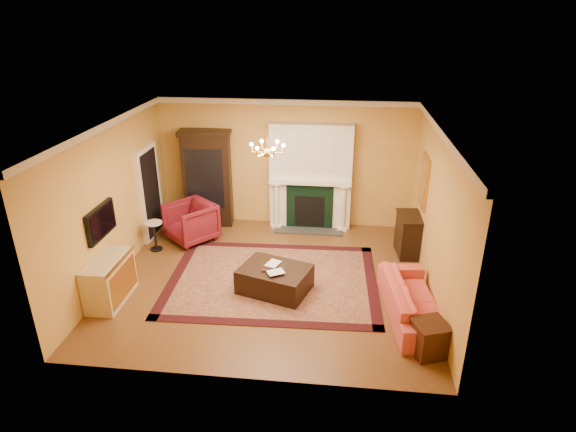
# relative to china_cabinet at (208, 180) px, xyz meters

# --- Properties ---
(floor) EXTENTS (6.00, 5.50, 0.02)m
(floor) POSITION_rel_china_cabinet_xyz_m (1.83, -2.49, -1.11)
(floor) COLOR brown
(floor) RESTS_ON ground
(ceiling) EXTENTS (6.00, 5.50, 0.02)m
(ceiling) POSITION_rel_china_cabinet_xyz_m (1.83, -2.49, 1.91)
(ceiling) COLOR white
(ceiling) RESTS_ON wall_back
(wall_back) EXTENTS (6.00, 0.02, 3.00)m
(wall_back) POSITION_rel_china_cabinet_xyz_m (1.83, 0.27, 0.40)
(wall_back) COLOR #DCA34F
(wall_back) RESTS_ON floor
(wall_front) EXTENTS (6.00, 0.02, 3.00)m
(wall_front) POSITION_rel_china_cabinet_xyz_m (1.83, -5.25, 0.40)
(wall_front) COLOR #DCA34F
(wall_front) RESTS_ON floor
(wall_left) EXTENTS (0.02, 5.50, 3.00)m
(wall_left) POSITION_rel_china_cabinet_xyz_m (-1.18, -2.49, 0.40)
(wall_left) COLOR #DCA34F
(wall_left) RESTS_ON floor
(wall_right) EXTENTS (0.02, 5.50, 3.00)m
(wall_right) POSITION_rel_china_cabinet_xyz_m (4.84, -2.49, 0.40)
(wall_right) COLOR #DCA34F
(wall_right) RESTS_ON floor
(fireplace) EXTENTS (1.90, 0.70, 2.50)m
(fireplace) POSITION_rel_china_cabinet_xyz_m (2.43, 0.08, 0.09)
(fireplace) COLOR white
(fireplace) RESTS_ON wall_back
(crown_molding) EXTENTS (6.00, 5.50, 0.12)m
(crown_molding) POSITION_rel_china_cabinet_xyz_m (1.83, -1.53, 1.84)
(crown_molding) COLOR silver
(crown_molding) RESTS_ON ceiling
(doorway) EXTENTS (0.08, 1.05, 2.10)m
(doorway) POSITION_rel_china_cabinet_xyz_m (-1.12, -0.79, -0.06)
(doorway) COLOR white
(doorway) RESTS_ON wall_left
(tv_panel) EXTENTS (0.09, 0.95, 0.58)m
(tv_panel) POSITION_rel_china_cabinet_xyz_m (-1.11, -3.09, 0.25)
(tv_panel) COLOR black
(tv_panel) RESTS_ON wall_left
(gilt_mirror) EXTENTS (0.06, 0.76, 1.05)m
(gilt_mirror) POSITION_rel_china_cabinet_xyz_m (4.80, -1.09, 0.55)
(gilt_mirror) COLOR gold
(gilt_mirror) RESTS_ON wall_right
(chandelier) EXTENTS (0.63, 0.55, 0.53)m
(chandelier) POSITION_rel_china_cabinet_xyz_m (1.83, -2.49, 1.51)
(chandelier) COLOR gold
(chandelier) RESTS_ON ceiling
(oriental_rug) EXTENTS (4.11, 3.14, 0.02)m
(oriental_rug) POSITION_rel_china_cabinet_xyz_m (1.90, -2.52, -1.09)
(oriental_rug) COLOR #490F18
(oriental_rug) RESTS_ON floor
(china_cabinet) EXTENTS (1.15, 0.61, 2.20)m
(china_cabinet) POSITION_rel_china_cabinet_xyz_m (0.00, 0.00, 0.00)
(china_cabinet) COLOR black
(china_cabinet) RESTS_ON floor
(wingback_armchair) EXTENTS (1.30, 1.29, 0.98)m
(wingback_armchair) POSITION_rel_china_cabinet_xyz_m (-0.18, -0.97, -0.61)
(wingback_armchair) COLOR maroon
(wingback_armchair) RESTS_ON floor
(pedestal_table) EXTENTS (0.37, 0.37, 0.66)m
(pedestal_table) POSITION_rel_china_cabinet_xyz_m (-0.81, -1.53, -0.72)
(pedestal_table) COLOR black
(pedestal_table) RESTS_ON floor
(commode) EXTENTS (0.53, 1.11, 0.82)m
(commode) POSITION_rel_china_cabinet_xyz_m (-0.90, -3.52, -0.69)
(commode) COLOR beige
(commode) RESTS_ON floor
(coral_sofa) EXTENTS (0.87, 2.18, 0.83)m
(coral_sofa) POSITION_rel_china_cabinet_xyz_m (4.43, -3.42, -0.69)
(coral_sofa) COLOR #E74C49
(coral_sofa) RESTS_ON floor
(end_table) EXTENTS (0.59, 0.59, 0.53)m
(end_table) POSITION_rel_china_cabinet_xyz_m (4.55, -4.40, -0.84)
(end_table) COLOR #371A0F
(end_table) RESTS_ON floor
(console_table) EXTENTS (0.50, 0.80, 0.85)m
(console_table) POSITION_rel_china_cabinet_xyz_m (4.61, -1.10, -0.67)
(console_table) COLOR black
(console_table) RESTS_ON floor
(leather_ottoman) EXTENTS (1.45, 1.23, 0.46)m
(leather_ottoman) POSITION_rel_china_cabinet_xyz_m (1.99, -2.88, -0.86)
(leather_ottoman) COLOR black
(leather_ottoman) RESTS_ON oriental_rug
(ottoman_tray) EXTENTS (0.44, 0.36, 0.03)m
(ottoman_tray) POSITION_rel_china_cabinet_xyz_m (1.96, -2.88, -0.61)
(ottoman_tray) COLOR black
(ottoman_tray) RESTS_ON leather_ottoman
(book_a) EXTENTS (0.22, 0.11, 0.30)m
(book_a) POSITION_rel_china_cabinet_xyz_m (1.84, -2.76, -0.45)
(book_a) COLOR gray
(book_a) RESTS_ON ottoman_tray
(book_b) EXTENTS (0.12, 0.20, 0.30)m
(book_b) POSITION_rel_china_cabinet_xyz_m (1.99, -3.00, -0.45)
(book_b) COLOR gray
(book_b) RESTS_ON ottoman_tray
(topiary_left) EXTENTS (0.16, 0.16, 0.44)m
(topiary_left) POSITION_rel_china_cabinet_xyz_m (1.64, 0.04, 0.37)
(topiary_left) COLOR tan
(topiary_left) RESTS_ON fireplace
(topiary_right) EXTENTS (0.16, 0.16, 0.44)m
(topiary_right) POSITION_rel_china_cabinet_xyz_m (3.15, 0.04, 0.37)
(topiary_right) COLOR tan
(topiary_right) RESTS_ON fireplace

